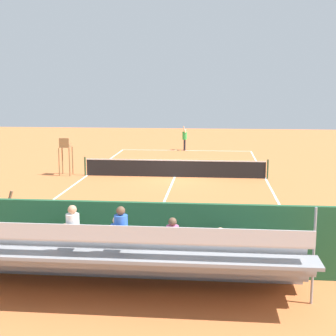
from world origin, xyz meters
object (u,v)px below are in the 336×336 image
Objects in this scene: equipment_bag at (140,259)px; tennis_ball_near at (180,151)px; bleacher_stand at (123,257)px; courtside_bench at (191,246)px; tennis_racket at (176,150)px; umpire_chair at (65,152)px; line_judge at (8,221)px; tennis_net at (175,168)px; tennis_player at (185,137)px.

tennis_ball_near is at bearing -88.79° from equipment_bag.
courtside_bench is at bearing -127.07° from bleacher_stand.
equipment_bag is 24.55m from tennis_racket.
line_judge is at bearing 99.65° from umpire_chair.
umpire_chair reaches higher than tennis_racket.
bleacher_stand is 26.54m from tennis_racket.
tennis_player is (0.14, -11.09, 0.51)m from tennis_net.
line_judge reaches higher than equipment_bag.
bleacher_stand is at bearing 111.94° from umpire_chair.
equipment_bag is 1.58× the size of tennis_racket.
bleacher_stand is at bearing 147.58° from line_judge.
umpire_chair reaches higher than equipment_bag.
bleacher_stand is 16.51m from umpire_chair.
tennis_ball_near is (-5.77, -10.64, -1.28)m from umpire_chair.
equipment_bag reaches higher than tennis_ball_near.
tennis_net is 15.38m from bleacher_stand.
umpire_chair is (6.16, -15.31, 0.36)m from bleacher_stand.
umpire_chair is at bearing 0.61° from tennis_net.
tennis_player is (0.22, -24.49, 0.84)m from equipment_bag.
tennis_player is at bearing -89.28° from tennis_net.
tennis_net is at bearing 90.72° from tennis_player.
courtside_bench is at bearing 93.97° from tennis_player.
tennis_ball_near is at bearing -89.14° from bleacher_stand.
tennis_net is 10.60m from tennis_ball_near.
courtside_bench is (-1.55, 13.27, 0.06)m from tennis_net.
courtside_bench is at bearing -175.02° from equipment_bag.
line_judge is at bearing 72.57° from tennis_net.
tennis_net is at bearing 92.31° from tennis_ball_near.
line_judge is (4.11, -0.56, 0.84)m from equipment_bag.
bleacher_stand is at bearing 89.87° from tennis_net.
courtside_bench is (-1.59, -2.10, -0.39)m from bleacher_stand.
line_judge reaches higher than tennis_net.
equipment_bag is at bearing 90.51° from tennis_player.
tennis_racket is (2.35, -24.41, -0.54)m from courtside_bench.
tennis_net is 11.44× the size of equipment_bag.
bleacher_stand is 10.07× the size of equipment_bag.
umpire_chair is 32.42× the size of tennis_ball_near.
umpire_chair is at bearing 64.24° from tennis_racket.
bleacher_stand is 5.03× the size of courtside_bench.
bleacher_stand is at bearing 91.64° from tennis_racket.
equipment_bag is 13.64× the size of tennis_ball_near.
tennis_racket is (0.76, -26.51, -0.94)m from bleacher_stand.
tennis_player is at bearing -118.52° from umpire_chair.
tennis_ball_near is at bearing -87.69° from tennis_net.
tennis_racket is at bearing -115.76° from umpire_chair.
tennis_net is 5.72× the size of courtside_bench.
tennis_net is 13.40m from equipment_bag.
umpire_chair is 1.11× the size of line_judge.
courtside_bench is at bearing 95.49° from tennis_racket.
equipment_bag is 24.50m from tennis_player.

